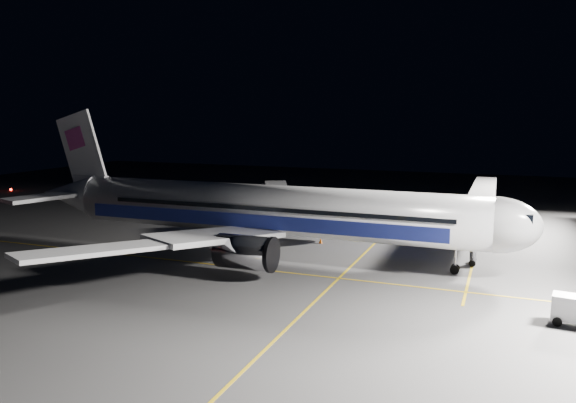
% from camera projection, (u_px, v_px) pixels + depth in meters
% --- Properties ---
extents(ground, '(200.00, 200.00, 0.00)m').
position_uv_depth(ground, '(270.00, 255.00, 64.42)').
color(ground, '#4C4C4F').
rests_on(ground, ground).
extents(guide_line_main, '(0.25, 80.00, 0.01)m').
position_uv_depth(guide_line_main, '(354.00, 263.00, 60.83)').
color(guide_line_main, gold).
rests_on(guide_line_main, ground).
extents(guide_line_cross, '(70.00, 0.25, 0.01)m').
position_uv_depth(guide_line_cross, '(247.00, 268.00, 58.90)').
color(guide_line_cross, gold).
rests_on(guide_line_cross, ground).
extents(guide_line_side, '(0.25, 40.00, 0.01)m').
position_uv_depth(guide_line_side, '(476.00, 252.00, 65.73)').
color(guide_line_side, gold).
rests_on(guide_line_side, ground).
extents(airliner, '(61.48, 54.22, 16.64)m').
position_uv_depth(airliner, '(261.00, 210.00, 64.00)').
color(airliner, silver).
rests_on(airliner, ground).
extents(jet_bridge, '(3.60, 34.40, 6.30)m').
position_uv_depth(jet_bridge, '(481.00, 203.00, 72.43)').
color(jet_bridge, '#B2B2B7').
rests_on(jet_bridge, ground).
extents(baggage_tug, '(3.31, 3.03, 1.96)m').
position_uv_depth(baggage_tug, '(273.00, 229.00, 74.42)').
color(baggage_tug, black).
rests_on(baggage_tug, ground).
extents(safety_cone_a, '(0.38, 0.38, 0.57)m').
position_uv_depth(safety_cone_a, '(254.00, 242.00, 69.43)').
color(safety_cone_a, '#FF640A').
rests_on(safety_cone_a, ground).
extents(safety_cone_b, '(0.42, 0.42, 0.63)m').
position_uv_depth(safety_cone_b, '(267.00, 227.00, 78.95)').
color(safety_cone_b, '#FF640A').
rests_on(safety_cone_b, ground).
extents(safety_cone_c, '(0.45, 0.45, 0.68)m').
position_uv_depth(safety_cone_c, '(321.00, 241.00, 70.18)').
color(safety_cone_c, '#FF640A').
rests_on(safety_cone_c, ground).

